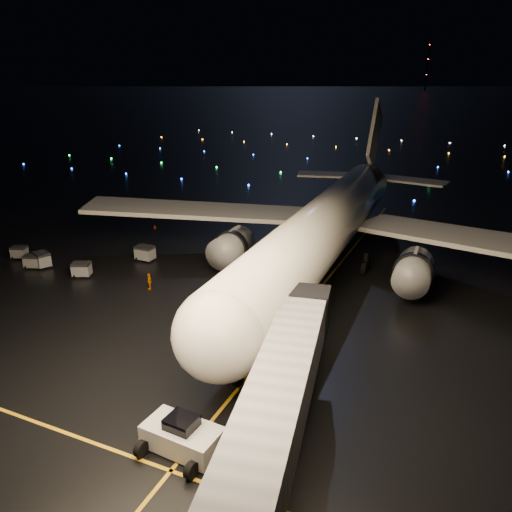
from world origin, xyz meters
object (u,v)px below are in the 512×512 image
Objects in this scene: baggage_cart_1 at (82,270)px; baggage_cart_3 at (33,261)px; belt_loader at (221,337)px; baggage_cart_4 at (19,252)px; airliner at (335,189)px; baggage_cart_0 at (145,253)px; crew_c at (149,281)px; baggage_cart_2 at (42,260)px; pushback_tug at (182,433)px.

baggage_cart_1 is 7.08m from baggage_cart_3.
belt_loader is 34.30m from baggage_cart_4.
baggage_cart_3 is 1.04× the size of baggage_cart_4.
airliner is at bearing 94.47° from belt_loader.
baggage_cart_0 is 1.11× the size of baggage_cart_1.
baggage_cart_4 is at bearing -119.07° from crew_c.
crew_c is 0.85× the size of baggage_cart_2.
baggage_cart_3 is at bearing 158.73° from baggage_cart_1.
belt_loader is at bearing 31.71° from crew_c.
airliner reaches higher than pushback_tug.
airliner is at bearing 1.81° from baggage_cart_4.
baggage_cart_0 is 1.03× the size of baggage_cart_2.
baggage_cart_1 is at bearing -114.22° from crew_c.
belt_loader is at bearing 110.15° from pushback_tug.
airliner is 35.85m from baggage_cart_3.
crew_c reaches higher than baggage_cart_4.
crew_c is 0.91× the size of baggage_cart_1.
pushback_tug is at bearing -49.64° from baggage_cart_4.
baggage_cart_0 is (-21.50, 25.87, -0.21)m from pushback_tug.
baggage_cart_1 is 6.36m from baggage_cart_2.
pushback_tug is at bearing -49.81° from baggage_cart_3.
airliner is at bearing 10.19° from baggage_cart_1.
baggage_cart_1 is 0.93× the size of baggage_cart_2.
baggage_cart_2 is (-28.13, 8.56, -0.60)m from belt_loader.
belt_loader reaches higher than pushback_tug.
crew_c is 16.01m from baggage_cart_3.
airliner is 35.35m from pushback_tug.
airliner is 29.52× the size of baggage_cart_0.
belt_loader is at bearing -97.23° from airliner.
airliner reaches higher than baggage_cart_2.
baggage_cart_0 is at bearing 150.10° from belt_loader.
baggage_cart_4 is at bearing 149.32° from baggage_cart_1.
baggage_cart_4 is (-11.15, 1.48, -0.06)m from baggage_cart_1.
baggage_cart_2 is (-6.35, 0.43, 0.07)m from baggage_cart_1.
pushback_tug reaches higher than baggage_cart_0.
baggage_cart_4 is at bearing 173.46° from belt_loader.
baggage_cart_3 is at bearing -154.74° from airliner.
baggage_cart_0 is 15.54m from baggage_cart_4.
belt_loader reaches higher than baggage_cart_4.
belt_loader is at bearing -38.96° from baggage_cart_0.
baggage_cart_1 is 11.24m from baggage_cart_4.
airliner is 34.30× the size of baggage_cart_3.
belt_loader is at bearing -43.60° from baggage_cart_1.
airliner is 13.45× the size of pushback_tug.
belt_loader is 2.95× the size of baggage_cart_2.
baggage_cart_2 is at bearing 22.75° from baggage_cart_3.
baggage_cart_1 is (-24.81, 18.71, -0.30)m from pushback_tug.
baggage_cart_0 is at bearing 58.25° from baggage_cart_2.
baggage_cart_1 is (-21.78, 8.13, -0.67)m from belt_loader.
pushback_tug is 2.26× the size of baggage_cart_2.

